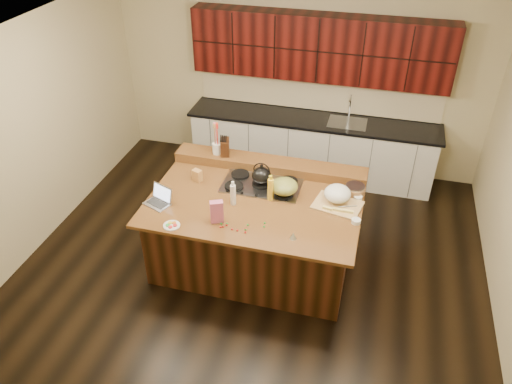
# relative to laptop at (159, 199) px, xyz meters

# --- Properties ---
(room) EXTENTS (5.52, 5.02, 2.72)m
(room) POSITION_rel_laptop_xyz_m (1.02, 0.32, 0.38)
(room) COLOR black
(room) RESTS_ON ground
(island) EXTENTS (2.40, 1.60, 0.92)m
(island) POSITION_rel_laptop_xyz_m (1.02, 0.32, -0.51)
(island) COLOR black
(island) RESTS_ON ground
(back_ledge) EXTENTS (2.40, 0.30, 0.12)m
(back_ledge) POSITION_rel_laptop_xyz_m (1.02, 1.02, 0.01)
(back_ledge) COLOR black
(back_ledge) RESTS_ON island
(cooktop) EXTENTS (0.92, 0.52, 0.05)m
(cooktop) POSITION_rel_laptop_xyz_m (1.02, 0.62, -0.04)
(cooktop) COLOR gray
(cooktop) RESTS_ON island
(back_counter) EXTENTS (3.70, 0.66, 2.40)m
(back_counter) POSITION_rel_laptop_xyz_m (1.32, 2.55, 0.01)
(back_counter) COLOR silver
(back_counter) RESTS_ON ground
(kettle) EXTENTS (0.26, 0.26, 0.20)m
(kettle) POSITION_rel_laptop_xyz_m (1.02, 0.62, 0.09)
(kettle) COLOR black
(kettle) RESTS_ON cooktop
(green_bowl) EXTENTS (0.37, 0.37, 0.17)m
(green_bowl) POSITION_rel_laptop_xyz_m (1.32, 0.49, 0.08)
(green_bowl) COLOR olive
(green_bowl) RESTS_ON cooktop
(laptop) EXTENTS (0.34, 0.31, 0.19)m
(laptop) POSITION_rel_laptop_xyz_m (0.00, 0.00, 0.00)
(laptop) COLOR #B7B7BC
(laptop) RESTS_ON island
(oil_bottle) EXTENTS (0.07, 0.07, 0.27)m
(oil_bottle) POSITION_rel_laptop_xyz_m (1.19, 0.38, 0.08)
(oil_bottle) COLOR yellow
(oil_bottle) RESTS_ON island
(vinegar_bottle) EXTENTS (0.07, 0.07, 0.25)m
(vinegar_bottle) POSITION_rel_laptop_xyz_m (0.81, 0.19, 0.07)
(vinegar_bottle) COLOR silver
(vinegar_bottle) RESTS_ON island
(wooden_tray) EXTENTS (0.58, 0.47, 0.21)m
(wooden_tray) POSITION_rel_laptop_xyz_m (1.93, 0.51, 0.04)
(wooden_tray) COLOR tan
(wooden_tray) RESTS_ON island
(ramekin_a) EXTENTS (0.12, 0.12, 0.04)m
(ramekin_a) POSITION_rel_laptop_xyz_m (2.17, 0.20, -0.03)
(ramekin_a) COLOR white
(ramekin_a) RESTS_ON island
(ramekin_b) EXTENTS (0.12, 0.12, 0.04)m
(ramekin_b) POSITION_rel_laptop_xyz_m (1.96, 0.52, -0.03)
(ramekin_b) COLOR white
(ramekin_b) RESTS_ON island
(ramekin_c) EXTENTS (0.10, 0.10, 0.04)m
(ramekin_c) POSITION_rel_laptop_xyz_m (2.15, 0.64, -0.03)
(ramekin_c) COLOR white
(ramekin_c) RESTS_ON island
(strainer_bowl) EXTENTS (0.29, 0.29, 0.09)m
(strainer_bowl) POSITION_rel_laptop_xyz_m (2.10, 0.75, -0.01)
(strainer_bowl) COLOR #996B3F
(strainer_bowl) RESTS_ON island
(kitchen_timer) EXTENTS (0.09, 0.09, 0.07)m
(kitchen_timer) POSITION_rel_laptop_xyz_m (1.57, -0.22, -0.02)
(kitchen_timer) COLOR silver
(kitchen_timer) RESTS_ON island
(pink_bag) EXTENTS (0.16, 0.12, 0.26)m
(pink_bag) POSITION_rel_laptop_xyz_m (0.74, -0.16, 0.08)
(pink_bag) COLOR #C65D81
(pink_bag) RESTS_ON island
(candy_plate) EXTENTS (0.22, 0.22, 0.01)m
(candy_plate) POSITION_rel_laptop_xyz_m (0.29, -0.36, -0.05)
(candy_plate) COLOR white
(candy_plate) RESTS_ON island
(package_box) EXTENTS (0.13, 0.11, 0.15)m
(package_box) POSITION_rel_laptop_xyz_m (0.25, 0.53, 0.02)
(package_box) COLOR #BF8543
(package_box) RESTS_ON island
(utensil_crock) EXTENTS (0.12, 0.12, 0.14)m
(utensil_crock) POSITION_rel_laptop_xyz_m (0.34, 1.02, 0.14)
(utensil_crock) COLOR white
(utensil_crock) RESTS_ON back_ledge
(knife_block) EXTENTS (0.15, 0.19, 0.21)m
(knife_block) POSITION_rel_laptop_xyz_m (0.45, 1.02, 0.17)
(knife_block) COLOR black
(knife_block) RESTS_ON back_ledge
(gumdrop_0) EXTENTS (0.02, 0.02, 0.02)m
(gumdrop_0) POSITION_rel_laptop_xyz_m (0.83, -0.24, -0.04)
(gumdrop_0) COLOR red
(gumdrop_0) RESTS_ON island
(gumdrop_1) EXTENTS (0.02, 0.02, 0.02)m
(gumdrop_1) POSITION_rel_laptop_xyz_m (1.07, -0.14, -0.04)
(gumdrop_1) COLOR #198C26
(gumdrop_1) RESTS_ON island
(gumdrop_2) EXTENTS (0.02, 0.02, 0.02)m
(gumdrop_2) POSITION_rel_laptop_xyz_m (1.08, -0.27, -0.04)
(gumdrop_2) COLOR red
(gumdrop_2) RESTS_ON island
(gumdrop_3) EXTENTS (0.02, 0.02, 0.02)m
(gumdrop_3) POSITION_rel_laptop_xyz_m (0.79, -0.20, -0.04)
(gumdrop_3) COLOR #198C26
(gumdrop_3) RESTS_ON island
(gumdrop_4) EXTENTS (0.02, 0.02, 0.02)m
(gumdrop_4) POSITION_rel_laptop_xyz_m (0.86, -0.20, -0.04)
(gumdrop_4) COLOR red
(gumdrop_4) RESTS_ON island
(gumdrop_5) EXTENTS (0.02, 0.02, 0.02)m
(gumdrop_5) POSITION_rel_laptop_xyz_m (0.82, -0.23, -0.04)
(gumdrop_5) COLOR #198C26
(gumdrop_5) RESTS_ON island
(gumdrop_6) EXTENTS (0.02, 0.02, 0.02)m
(gumdrop_6) POSITION_rel_laptop_xyz_m (0.80, -0.25, -0.04)
(gumdrop_6) COLOR red
(gumdrop_6) RESTS_ON island
(gumdrop_7) EXTENTS (0.02, 0.02, 0.02)m
(gumdrop_7) POSITION_rel_laptop_xyz_m (0.85, -0.18, -0.04)
(gumdrop_7) COLOR #198C26
(gumdrop_7) RESTS_ON island
(gumdrop_8) EXTENTS (0.02, 0.02, 0.02)m
(gumdrop_8) POSITION_rel_laptop_xyz_m (1.07, -0.21, -0.04)
(gumdrop_8) COLOR red
(gumdrop_8) RESTS_ON island
(gumdrop_9) EXTENTS (0.02, 0.02, 0.02)m
(gumdrop_9) POSITION_rel_laptop_xyz_m (1.25, -0.13, -0.04)
(gumdrop_9) COLOR #198C26
(gumdrop_9) RESTS_ON island
(gumdrop_10) EXTENTS (0.02, 0.02, 0.02)m
(gumdrop_10) POSITION_rel_laptop_xyz_m (0.99, -0.26, -0.04)
(gumdrop_10) COLOR red
(gumdrop_10) RESTS_ON island
(gumdrop_11) EXTENTS (0.02, 0.02, 0.02)m
(gumdrop_11) POSITION_rel_laptop_xyz_m (1.07, -0.22, -0.04)
(gumdrop_11) COLOR #198C26
(gumdrop_11) RESTS_ON island
(gumdrop_12) EXTENTS (0.02, 0.02, 0.02)m
(gumdrop_12) POSITION_rel_laptop_xyz_m (0.93, -0.26, -0.04)
(gumdrop_12) COLOR red
(gumdrop_12) RESTS_ON island
(gumdrop_13) EXTENTS (0.02, 0.02, 0.02)m
(gumdrop_13) POSITION_rel_laptop_xyz_m (1.24, -0.07, -0.04)
(gumdrop_13) COLOR #198C26
(gumdrop_13) RESTS_ON island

